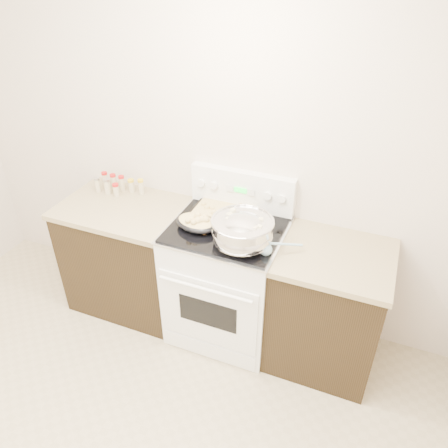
% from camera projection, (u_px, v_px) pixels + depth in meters
% --- Properties ---
extents(counter_left, '(0.93, 0.67, 0.92)m').
position_uv_depth(counter_left, '(130.00, 255.00, 3.47)').
color(counter_left, black).
rests_on(counter_left, ground).
extents(counter_right, '(0.73, 0.67, 0.92)m').
position_uv_depth(counter_right, '(326.00, 308.00, 2.97)').
color(counter_right, black).
rests_on(counter_right, ground).
extents(kitchen_range, '(0.78, 0.73, 1.22)m').
position_uv_depth(kitchen_range, '(227.00, 279.00, 3.18)').
color(kitchen_range, white).
rests_on(kitchen_range, ground).
extents(mixing_bowl, '(0.51, 0.51, 0.23)m').
position_uv_depth(mixing_bowl, '(242.00, 232.00, 2.72)').
color(mixing_bowl, silver).
rests_on(mixing_bowl, kitchen_range).
extents(roasting_pan, '(0.33, 0.26, 0.11)m').
position_uv_depth(roasting_pan, '(196.00, 222.00, 2.90)').
color(roasting_pan, black).
rests_on(roasting_pan, kitchen_range).
extents(baking_sheet, '(0.45, 0.32, 0.06)m').
position_uv_depth(baking_sheet, '(225.00, 210.00, 3.08)').
color(baking_sheet, black).
rests_on(baking_sheet, kitchen_range).
extents(wooden_spoon, '(0.15, 0.26, 0.04)m').
position_uv_depth(wooden_spoon, '(209.00, 229.00, 2.89)').
color(wooden_spoon, tan).
rests_on(wooden_spoon, kitchen_range).
extents(blue_ladle, '(0.24, 0.18, 0.10)m').
position_uv_depth(blue_ladle, '(268.00, 249.00, 2.67)').
color(blue_ladle, '#8EBBD4').
rests_on(blue_ladle, kitchen_range).
extents(spice_jars, '(0.38, 0.15, 0.13)m').
position_uv_depth(spice_jars, '(117.00, 185.00, 3.36)').
color(spice_jars, '#BFB28C').
rests_on(spice_jars, counter_left).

